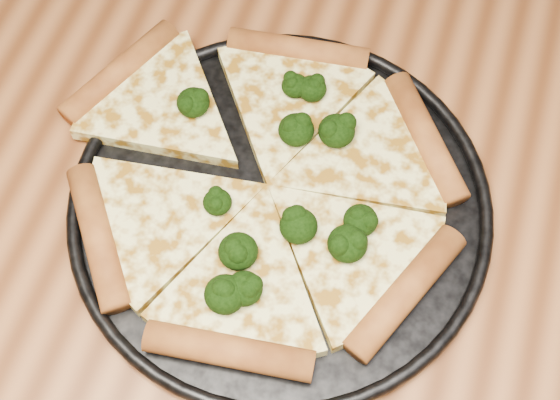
% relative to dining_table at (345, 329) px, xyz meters
% --- Properties ---
extents(dining_table, '(1.20, 0.90, 0.75)m').
position_rel_dining_table_xyz_m(dining_table, '(0.00, 0.00, 0.00)').
color(dining_table, '#9C5A30').
rests_on(dining_table, ground).
extents(pizza_pan, '(0.34, 0.34, 0.02)m').
position_rel_dining_table_xyz_m(pizza_pan, '(-0.08, 0.05, 0.10)').
color(pizza_pan, black).
rests_on(pizza_pan, dining_table).
extents(pizza, '(0.36, 0.31, 0.02)m').
position_rel_dining_table_xyz_m(pizza, '(-0.09, 0.06, 0.11)').
color(pizza, '#FFF89C').
rests_on(pizza, pizza_pan).
extents(broccoli_florets, '(0.19, 0.22, 0.02)m').
position_rel_dining_table_xyz_m(broccoli_florets, '(-0.07, 0.05, 0.12)').
color(broccoli_florets, black).
rests_on(broccoli_florets, pizza).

